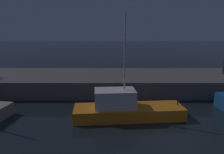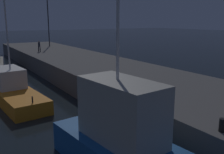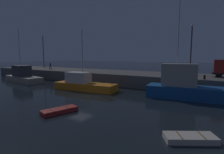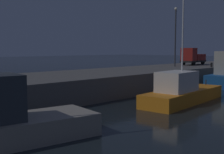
{
  "view_description": "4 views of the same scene",
  "coord_description": "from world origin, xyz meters",
  "px_view_note": "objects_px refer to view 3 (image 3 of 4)",
  "views": [
    {
      "loc": [
        -4.45,
        -14.03,
        8.14
      ],
      "look_at": [
        -4.45,
        14.17,
        1.85
      ],
      "focal_mm": 33.25,
      "sensor_mm": 36.0,
      "label": 1
    },
    {
      "loc": [
        20.12,
        0.43,
        7.03
      ],
      "look_at": [
        -0.94,
        13.49,
        1.53
      ],
      "focal_mm": 41.38,
      "sensor_mm": 36.0,
      "label": 2
    },
    {
      "loc": [
        14.93,
        -16.88,
        5.3
      ],
      "look_at": [
        -2.71,
        12.63,
        1.29
      ],
      "focal_mm": 28.04,
      "sensor_mm": 36.0,
      "label": 3
    },
    {
      "loc": [
        -25.64,
        -9.2,
        4.7
      ],
      "look_at": [
        -1.42,
        14.89,
        1.46
      ],
      "focal_mm": 47.73,
      "sensor_mm": 36.0,
      "label": 4
    }
  ],
  "objects_px": {
    "rowboat_white_mid": "(190,138)",
    "lamp_post_west": "(43,49)",
    "fishing_trawler_red": "(23,76)",
    "fishing_boat_blue": "(83,84)",
    "fishing_boat_white": "(190,87)",
    "dinghy_red_small": "(59,110)",
    "bollard_central": "(204,77)",
    "dockworker": "(50,66)",
    "lamp_post_east": "(191,46)"
  },
  "relations": [
    {
      "from": "rowboat_white_mid",
      "to": "lamp_post_west",
      "type": "bearing_deg",
      "value": 152.56
    },
    {
      "from": "fishing_trawler_red",
      "to": "fishing_boat_blue",
      "type": "distance_m",
      "value": 16.77
    },
    {
      "from": "fishing_trawler_red",
      "to": "fishing_boat_white",
      "type": "relative_size",
      "value": 0.88
    },
    {
      "from": "fishing_boat_blue",
      "to": "dinghy_red_small",
      "type": "relative_size",
      "value": 2.95
    },
    {
      "from": "bollard_central",
      "to": "fishing_boat_blue",
      "type": "bearing_deg",
      "value": -161.32
    },
    {
      "from": "rowboat_white_mid",
      "to": "bollard_central",
      "type": "distance_m",
      "value": 15.72
    },
    {
      "from": "dinghy_red_small",
      "to": "dockworker",
      "type": "xyz_separation_m",
      "value": [
        -22.11,
        17.48,
        2.94
      ]
    },
    {
      "from": "fishing_boat_white",
      "to": "dinghy_red_small",
      "type": "height_order",
      "value": "fishing_boat_white"
    },
    {
      "from": "dockworker",
      "to": "fishing_boat_white",
      "type": "bearing_deg",
      "value": -9.09
    },
    {
      "from": "rowboat_white_mid",
      "to": "lamp_post_west",
      "type": "distance_m",
      "value": 47.05
    },
    {
      "from": "fishing_boat_blue",
      "to": "bollard_central",
      "type": "xyz_separation_m",
      "value": [
        16.87,
        5.7,
        1.48
      ]
    },
    {
      "from": "dockworker",
      "to": "lamp_post_west",
      "type": "bearing_deg",
      "value": 151.5
    },
    {
      "from": "lamp_post_east",
      "to": "rowboat_white_mid",
      "type": "bearing_deg",
      "value": -82.68
    },
    {
      "from": "lamp_post_west",
      "to": "dockworker",
      "type": "height_order",
      "value": "lamp_post_west"
    },
    {
      "from": "fishing_trawler_red",
      "to": "lamp_post_east",
      "type": "height_order",
      "value": "fishing_trawler_red"
    },
    {
      "from": "lamp_post_west",
      "to": "dockworker",
      "type": "distance_m",
      "value": 9.79
    },
    {
      "from": "bollard_central",
      "to": "dinghy_red_small",
      "type": "bearing_deg",
      "value": -125.52
    },
    {
      "from": "fishing_boat_white",
      "to": "dockworker",
      "type": "relative_size",
      "value": 7.41
    },
    {
      "from": "fishing_boat_blue",
      "to": "fishing_boat_white",
      "type": "height_order",
      "value": "fishing_boat_white"
    },
    {
      "from": "bollard_central",
      "to": "lamp_post_west",
      "type": "bearing_deg",
      "value": 171.87
    },
    {
      "from": "dinghy_red_small",
      "to": "rowboat_white_mid",
      "type": "bearing_deg",
      "value": 1.24
    },
    {
      "from": "fishing_trawler_red",
      "to": "dinghy_red_small",
      "type": "bearing_deg",
      "value": -25.1
    },
    {
      "from": "fishing_boat_white",
      "to": "dockworker",
      "type": "bearing_deg",
      "value": 170.91
    },
    {
      "from": "fishing_boat_white",
      "to": "bollard_central",
      "type": "relative_size",
      "value": 20.84
    },
    {
      "from": "fishing_trawler_red",
      "to": "lamp_post_east",
      "type": "relative_size",
      "value": 1.32
    },
    {
      "from": "fishing_trawler_red",
      "to": "lamp_post_west",
      "type": "xyz_separation_m",
      "value": [
        -7.47,
        11.2,
        6.25
      ]
    },
    {
      "from": "lamp_post_west",
      "to": "fishing_boat_white",
      "type": "bearing_deg",
      "value": -13.2
    },
    {
      "from": "lamp_post_west",
      "to": "rowboat_white_mid",
      "type": "bearing_deg",
      "value": -27.44
    },
    {
      "from": "fishing_boat_blue",
      "to": "bollard_central",
      "type": "distance_m",
      "value": 17.87
    },
    {
      "from": "fishing_boat_blue",
      "to": "fishing_boat_white",
      "type": "xyz_separation_m",
      "value": [
        15.43,
        2.27,
        0.47
      ]
    },
    {
      "from": "lamp_post_west",
      "to": "lamp_post_east",
      "type": "height_order",
      "value": "lamp_post_west"
    },
    {
      "from": "rowboat_white_mid",
      "to": "dinghy_red_small",
      "type": "height_order",
      "value": "dinghy_red_small"
    },
    {
      "from": "dinghy_red_small",
      "to": "lamp_post_west",
      "type": "distance_m",
      "value": 37.58
    },
    {
      "from": "fishing_trawler_red",
      "to": "rowboat_white_mid",
      "type": "height_order",
      "value": "fishing_trawler_red"
    },
    {
      "from": "fishing_boat_white",
      "to": "bollard_central",
      "type": "height_order",
      "value": "fishing_boat_white"
    },
    {
      "from": "fishing_trawler_red",
      "to": "dockworker",
      "type": "height_order",
      "value": "fishing_trawler_red"
    },
    {
      "from": "fishing_trawler_red",
      "to": "lamp_post_west",
      "type": "relative_size",
      "value": 1.21
    },
    {
      "from": "fishing_boat_blue",
      "to": "lamp_post_east",
      "type": "bearing_deg",
      "value": 34.99
    },
    {
      "from": "fishing_trawler_red",
      "to": "bollard_central",
      "type": "distance_m",
      "value": 34.07
    },
    {
      "from": "dockworker",
      "to": "dinghy_red_small",
      "type": "bearing_deg",
      "value": -38.33
    },
    {
      "from": "rowboat_white_mid",
      "to": "lamp_post_west",
      "type": "height_order",
      "value": "lamp_post_west"
    },
    {
      "from": "dockworker",
      "to": "lamp_post_east",
      "type": "bearing_deg",
      "value": 5.05
    },
    {
      "from": "fishing_boat_blue",
      "to": "lamp_post_west",
      "type": "relative_size",
      "value": 1.14
    },
    {
      "from": "lamp_post_west",
      "to": "lamp_post_east",
      "type": "distance_m",
      "value": 38.72
    },
    {
      "from": "fishing_boat_blue",
      "to": "dockworker",
      "type": "bearing_deg",
      "value": 155.92
    },
    {
      "from": "fishing_boat_white",
      "to": "lamp_post_east",
      "type": "height_order",
      "value": "fishing_boat_white"
    },
    {
      "from": "fishing_trawler_red",
      "to": "fishing_boat_blue",
      "type": "relative_size",
      "value": 1.06
    },
    {
      "from": "lamp_post_east",
      "to": "dockworker",
      "type": "xyz_separation_m",
      "value": [
        -30.98,
        -2.73,
        -3.91
      ]
    },
    {
      "from": "fishing_boat_blue",
      "to": "lamp_post_west",
      "type": "height_order",
      "value": "lamp_post_west"
    },
    {
      "from": "rowboat_white_mid",
      "to": "dockworker",
      "type": "relative_size",
      "value": 1.97
    }
  ]
}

